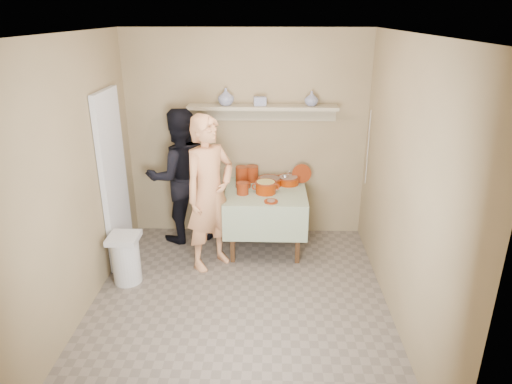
{
  "coord_description": "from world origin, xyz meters",
  "views": [
    {
      "loc": [
        0.29,
        -3.82,
        2.76
      ],
      "look_at": [
        0.15,
        0.75,
        0.95
      ],
      "focal_mm": 32.0,
      "sensor_mm": 36.0,
      "label": 1
    }
  ],
  "objects_px": {
    "person_cook": "(210,194)",
    "trash_bin": "(126,258)",
    "serving_table": "(266,200)",
    "cazuela_rice": "(266,186)",
    "person_helper": "(180,176)"
  },
  "relations": [
    {
      "from": "cazuela_rice",
      "to": "person_cook",
      "type": "bearing_deg",
      "value": -149.68
    },
    {
      "from": "serving_table",
      "to": "trash_bin",
      "type": "xyz_separation_m",
      "value": [
        -1.5,
        -0.84,
        -0.36
      ]
    },
    {
      "from": "person_helper",
      "to": "trash_bin",
      "type": "xyz_separation_m",
      "value": [
        -0.42,
        -1.06,
        -0.57
      ]
    },
    {
      "from": "serving_table",
      "to": "cazuela_rice",
      "type": "bearing_deg",
      "value": -89.12
    },
    {
      "from": "person_helper",
      "to": "serving_table",
      "type": "height_order",
      "value": "person_helper"
    },
    {
      "from": "serving_table",
      "to": "cazuela_rice",
      "type": "xyz_separation_m",
      "value": [
        0.0,
        -0.08,
        0.2
      ]
    },
    {
      "from": "person_cook",
      "to": "cazuela_rice",
      "type": "bearing_deg",
      "value": -15.6
    },
    {
      "from": "person_cook",
      "to": "trash_bin",
      "type": "bearing_deg",
      "value": 158.44
    },
    {
      "from": "cazuela_rice",
      "to": "serving_table",
      "type": "bearing_deg",
      "value": 90.88
    },
    {
      "from": "serving_table",
      "to": "person_cook",
      "type": "bearing_deg",
      "value": -144.45
    },
    {
      "from": "person_cook",
      "to": "person_helper",
      "type": "relative_size",
      "value": 1.04
    },
    {
      "from": "trash_bin",
      "to": "person_cook",
      "type": "bearing_deg",
      "value": 24.37
    },
    {
      "from": "serving_table",
      "to": "trash_bin",
      "type": "bearing_deg",
      "value": -150.73
    },
    {
      "from": "person_cook",
      "to": "serving_table",
      "type": "height_order",
      "value": "person_cook"
    },
    {
      "from": "person_cook",
      "to": "serving_table",
      "type": "bearing_deg",
      "value": -10.37
    }
  ]
}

